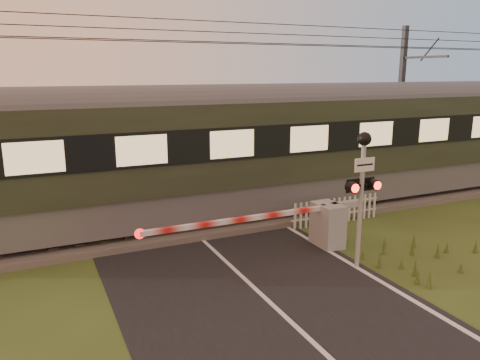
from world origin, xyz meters
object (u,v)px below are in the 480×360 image
crossing_signal (362,176)px  catenary_mast (401,101)px  boom_gate (320,224)px  picket_fence (336,210)px

crossing_signal → catenary_mast: (7.78, 7.14, 1.12)m
catenary_mast → boom_gate: bearing=-144.4°
crossing_signal → catenary_mast: size_ratio=0.51×
picket_fence → catenary_mast: size_ratio=0.49×
crossing_signal → picket_fence: size_ratio=1.04×
picket_fence → boom_gate: bearing=-137.1°
picket_fence → catenary_mast: 8.04m
picket_fence → crossing_signal: bearing=-117.3°
boom_gate → catenary_mast: (7.85, 5.63, 2.74)m
boom_gate → picket_fence: size_ratio=1.97×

